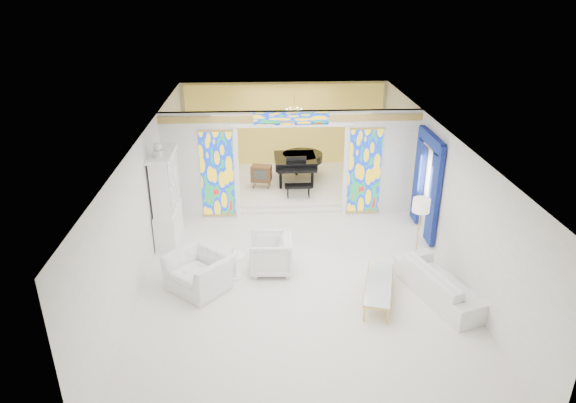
{
  "coord_description": "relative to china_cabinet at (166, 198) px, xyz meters",
  "views": [
    {
      "loc": [
        -0.78,
        -11.3,
        6.28
      ],
      "look_at": [
        -0.18,
        0.2,
        1.19
      ],
      "focal_mm": 32.0,
      "sensor_mm": 36.0,
      "label": 1
    }
  ],
  "objects": [
    {
      "name": "grand_piano",
      "position": [
        3.58,
        3.62,
        -0.32
      ],
      "size": [
        1.58,
        2.48,
        0.99
      ],
      "rotation": [
        0.0,
        0.0,
        0.01
      ],
      "color": "black",
      "rests_on": "alcove_platform"
    },
    {
      "name": "wall_left",
      "position": [
        -0.28,
        -0.6,
        0.33
      ],
      "size": [
        0.02,
        12.0,
        3.0
      ],
      "primitive_type": "cube",
      "color": "white",
      "rests_on": "floor"
    },
    {
      "name": "vase",
      "position": [
        1.76,
        -1.89,
        -0.51
      ],
      "size": [
        0.18,
        0.18,
        0.18
      ],
      "primitive_type": "imported",
      "rotation": [
        0.0,
        0.0,
        0.04
      ],
      "color": "white",
      "rests_on": "side_table"
    },
    {
      "name": "blue_drapes",
      "position": [
        6.62,
        0.1,
        0.41
      ],
      "size": [
        0.14,
        1.85,
        2.65
      ],
      "color": "navy",
      "rests_on": "wall_right"
    },
    {
      "name": "tv_console",
      "position": [
        2.38,
        3.03,
        -0.53
      ],
      "size": [
        0.67,
        0.52,
        0.7
      ],
      "rotation": [
        0.0,
        0.0,
        -0.19
      ],
      "color": "brown",
      "rests_on": "alcove_platform"
    },
    {
      "name": "china_cabinet",
      "position": [
        0.0,
        0.0,
        0.0
      ],
      "size": [
        0.56,
        1.46,
        2.72
      ],
      "color": "white",
      "rests_on": "floor"
    },
    {
      "name": "side_table",
      "position": [
        1.76,
        -1.89,
        -0.8
      ],
      "size": [
        0.47,
        0.47,
        0.57
      ],
      "rotation": [
        0.0,
        0.0,
        0.02
      ],
      "color": "white",
      "rests_on": "floor"
    },
    {
      "name": "sofa",
      "position": [
        6.17,
        -2.88,
        -0.82
      ],
      "size": [
        1.63,
        2.53,
        0.69
      ],
      "primitive_type": "imported",
      "rotation": [
        0.0,
        0.0,
        1.9
      ],
      "color": "white",
      "rests_on": "floor"
    },
    {
      "name": "armchair_right",
      "position": [
        2.57,
        -1.65,
        -0.73
      ],
      "size": [
        0.99,
        0.96,
        0.87
      ],
      "primitive_type": "imported",
      "rotation": [
        0.0,
        0.0,
        -1.61
      ],
      "color": "white",
      "rests_on": "floor"
    },
    {
      "name": "stained_glass_right",
      "position": [
        5.25,
        1.29,
        0.13
      ],
      "size": [
        0.9,
        0.04,
        2.4
      ],
      "primitive_type": "cube",
      "color": "gold",
      "rests_on": "partition_wall"
    },
    {
      "name": "coffee_table",
      "position": [
        4.81,
        -2.91,
        -0.81
      ],
      "size": [
        1.0,
        1.84,
        0.39
      ],
      "rotation": [
        0.0,
        0.0,
        -0.27
      ],
      "color": "white",
      "rests_on": "floor"
    },
    {
      "name": "alcove_platform",
      "position": [
        3.22,
        3.5,
        -1.08
      ],
      "size": [
        6.8,
        3.8,
        0.18
      ],
      "primitive_type": "cube",
      "color": "white",
      "rests_on": "floor"
    },
    {
      "name": "armchair_left",
      "position": [
        1.01,
        -2.29,
        -0.76
      ],
      "size": [
        1.66,
        1.64,
        0.81
      ],
      "primitive_type": "imported",
      "rotation": [
        0.0,
        0.0,
        -0.72
      ],
      "color": "white",
      "rests_on": "floor"
    },
    {
      "name": "wall_front",
      "position": [
        3.22,
        -6.6,
        0.33
      ],
      "size": [
        7.0,
        0.02,
        3.0
      ],
      "primitive_type": "cube",
      "color": "white",
      "rests_on": "floor"
    },
    {
      "name": "stained_glass_transom",
      "position": [
        3.22,
        1.29,
        1.65
      ],
      "size": [
        2.0,
        0.04,
        0.34
      ],
      "primitive_type": "cube",
      "color": "gold",
      "rests_on": "partition_wall"
    },
    {
      "name": "wall_right",
      "position": [
        6.72,
        -0.6,
        0.33
      ],
      "size": [
        0.02,
        12.0,
        3.0
      ],
      "primitive_type": "cube",
      "color": "white",
      "rests_on": "floor"
    },
    {
      "name": "ceiling",
      "position": [
        3.22,
        -0.6,
        1.83
      ],
      "size": [
        7.0,
        12.0,
        0.02
      ],
      "primitive_type": "cube",
      "color": "white",
      "rests_on": "wall_back"
    },
    {
      "name": "wall_back",
      "position": [
        3.22,
        5.4,
        0.33
      ],
      "size": [
        7.0,
        0.02,
        3.0
      ],
      "primitive_type": "cube",
      "color": "white",
      "rests_on": "floor"
    },
    {
      "name": "partition_wall",
      "position": [
        3.22,
        1.4,
        0.48
      ],
      "size": [
        7.0,
        0.22,
        3.0
      ],
      "color": "white",
      "rests_on": "floor"
    },
    {
      "name": "floor",
      "position": [
        3.22,
        -0.6,
        -1.17
      ],
      "size": [
        12.0,
        12.0,
        0.0
      ],
      "primitive_type": "plane",
      "color": "white",
      "rests_on": "ground"
    },
    {
      "name": "gold_curtain_back",
      "position": [
        3.22,
        5.28,
        0.33
      ],
      "size": [
        6.7,
        0.1,
        2.9
      ],
      "primitive_type": "cube",
      "color": "gold",
      "rests_on": "wall_back"
    },
    {
      "name": "floor_lamp",
      "position": [
        6.04,
        -1.38,
        0.21
      ],
      "size": [
        0.43,
        0.43,
        1.61
      ],
      "rotation": [
        0.0,
        0.0,
        0.09
      ],
      "color": "gold",
      "rests_on": "floor"
    },
    {
      "name": "chandelier",
      "position": [
        3.42,
        3.4,
        1.38
      ],
      "size": [
        0.48,
        0.48,
        0.3
      ],
      "primitive_type": "cylinder",
      "color": "gold",
      "rests_on": "ceiling"
    },
    {
      "name": "stained_glass_left",
      "position": [
        1.19,
        1.29,
        0.13
      ],
      "size": [
        0.9,
        0.04,
        2.4
      ],
      "primitive_type": "cube",
      "color": "gold",
      "rests_on": "partition_wall"
    }
  ]
}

